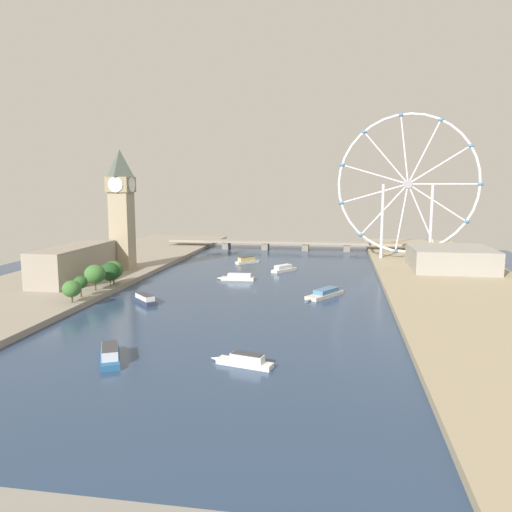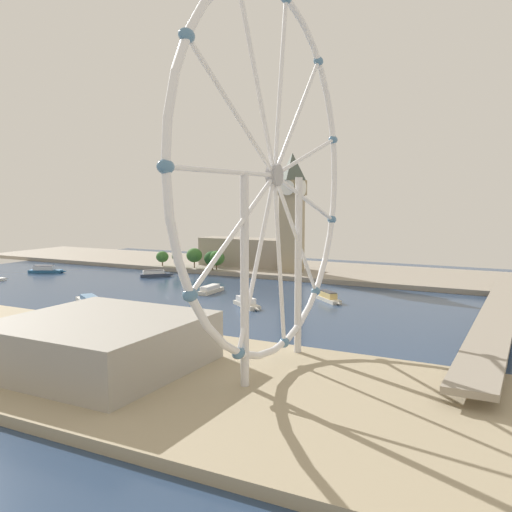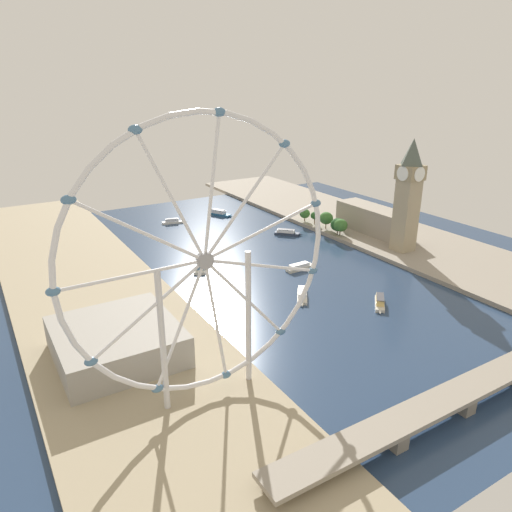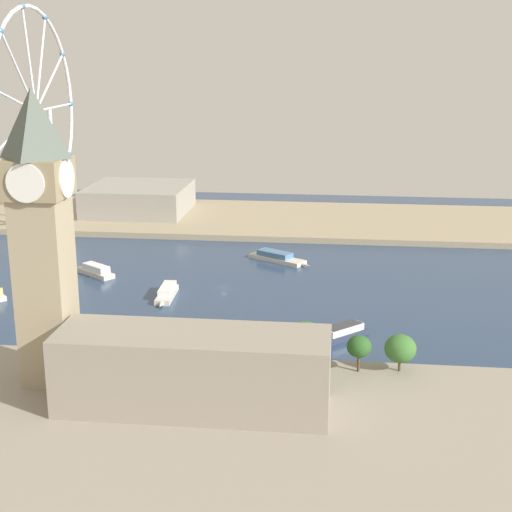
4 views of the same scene
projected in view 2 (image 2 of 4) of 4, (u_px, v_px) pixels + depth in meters
ground_plane at (167, 294)px, 313.33m from camera, size 412.72×412.72×0.00m
riverbank_left at (262, 267)px, 420.23m from camera, size 90.00×520.00×3.00m
clock_tower at (292, 211)px, 380.29m from camera, size 16.88×16.88×82.50m
parliament_block at (246, 252)px, 415.19m from camera, size 22.00×71.66×21.05m
tree_row_embankment at (199, 257)px, 400.13m from camera, size 12.96×58.53×14.67m
ferris_wheel at (274, 178)px, 162.78m from camera, size 110.53×3.20×113.49m
riverside_hall at (101, 343)px, 168.36m from camera, size 54.06×55.66×15.35m
river_bridge at (499, 312)px, 232.62m from camera, size 224.72×13.73×8.40m
tour_boat_0 at (329, 297)px, 290.49m from camera, size 18.55×19.37×5.34m
tour_boat_1 at (211, 289)px, 316.63m from camera, size 25.24×6.62×4.46m
tour_boat_3 at (247, 303)px, 276.24m from camera, size 17.76×22.07×4.81m
tour_boat_4 at (155, 274)px, 380.06m from camera, size 19.73×20.07×4.80m
tour_boat_5 at (45, 270)px, 399.92m from camera, size 16.20×26.69×5.53m
tour_boat_6 at (89, 300)px, 283.69m from camera, size 21.29×30.18×4.39m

